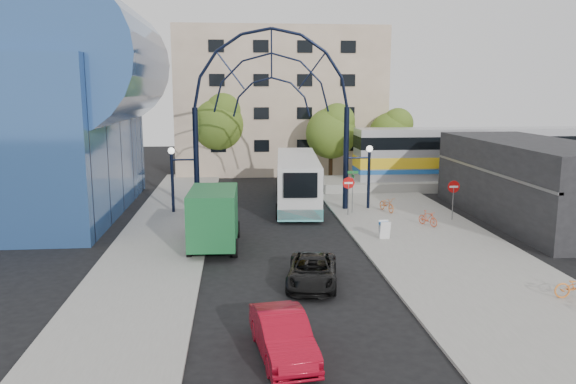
{
  "coord_description": "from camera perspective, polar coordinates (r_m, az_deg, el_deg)",
  "views": [
    {
      "loc": [
        -2.37,
        -23.08,
        8.11
      ],
      "look_at": [
        0.33,
        6.0,
        2.79
      ],
      "focal_mm": 35.0,
      "sensor_mm": 36.0,
      "label": 1
    }
  ],
  "objects": [
    {
      "name": "tree_north_c",
      "position": [
        53.16,
        10.59,
        6.01
      ],
      "size": [
        4.16,
        4.16,
        6.5
      ],
      "color": "#382314",
      "rests_on": "ground"
    },
    {
      "name": "tree_north_b",
      "position": [
        53.1,
        -6.97,
        7.18
      ],
      "size": [
        5.12,
        5.12,
        8.0
      ],
      "color": "#382314",
      "rests_on": "ground"
    },
    {
      "name": "sandwich_board",
      "position": [
        31.02,
        9.77,
        -3.57
      ],
      "size": [
        0.55,
        0.61,
        0.99
      ],
      "color": "white",
      "rests_on": "sidewalk_east"
    },
    {
      "name": "sidewalk_east",
      "position": [
        30.09,
        15.15,
        -5.56
      ],
      "size": [
        8.0,
        56.0,
        0.12
      ],
      "primitive_type": "cube",
      "color": "gray",
      "rests_on": "ground"
    },
    {
      "name": "green_truck",
      "position": [
        29.5,
        -7.46,
        -2.54
      ],
      "size": [
        2.63,
        6.39,
        3.18
      ],
      "rotation": [
        0.0,
        0.0,
        -0.03
      ],
      "color": "black",
      "rests_on": "ground"
    },
    {
      "name": "bike_near_b",
      "position": [
        34.53,
        14.03,
        -2.61
      ],
      "size": [
        1.06,
        1.51,
        0.89
      ],
      "primitive_type": "imported",
      "rotation": [
        0.0,
        0.0,
        0.48
      ],
      "color": "#D54D2A",
      "rests_on": "sidewalk_east"
    },
    {
      "name": "train_car",
      "position": [
        50.59,
        21.02,
        3.73
      ],
      "size": [
        25.1,
        3.05,
        4.2
      ],
      "color": "#B7B7BC",
      "rests_on": "train_platform"
    },
    {
      "name": "street_name_sign",
      "position": [
        36.96,
        6.59,
        0.94
      ],
      "size": [
        0.7,
        0.7,
        2.8
      ],
      "color": "slate",
      "rests_on": "sidewalk_east"
    },
    {
      "name": "apartment_block",
      "position": [
        58.22,
        -1.01,
        9.23
      ],
      "size": [
        20.0,
        12.1,
        14.0
      ],
      "color": "tan",
      "rests_on": "ground"
    },
    {
      "name": "stop_sign",
      "position": [
        36.32,
        6.16,
        0.57
      ],
      "size": [
        0.8,
        0.07,
        2.5
      ],
      "color": "slate",
      "rests_on": "sidewalk_east"
    },
    {
      "name": "bike_near_a",
      "position": [
        37.96,
        10.0,
        -1.25
      ],
      "size": [
        1.06,
        1.92,
        0.96
      ],
      "primitive_type": "imported",
      "rotation": [
        0.0,
        0.0,
        0.24
      ],
      "color": "#D06629",
      "rests_on": "sidewalk_east"
    },
    {
      "name": "gateway_arch",
      "position": [
        37.15,
        -1.67,
        11.01
      ],
      "size": [
        13.64,
        0.44,
        12.1
      ],
      "color": "black",
      "rests_on": "ground"
    },
    {
      "name": "tree_north_a",
      "position": [
        49.86,
        4.55,
        6.26
      ],
      "size": [
        4.48,
        4.48,
        7.0
      ],
      "color": "#382314",
      "rests_on": "ground"
    },
    {
      "name": "train_platform",
      "position": [
        50.91,
        20.84,
        0.93
      ],
      "size": [
        32.0,
        5.0,
        0.8
      ],
      "primitive_type": "cube",
      "color": "gray",
      "rests_on": "ground"
    },
    {
      "name": "plaza_west",
      "position": [
        30.45,
        -12.95,
        -5.28
      ],
      "size": [
        5.0,
        50.0,
        0.12
      ],
      "primitive_type": "cube",
      "color": "gray",
      "rests_on": "ground"
    },
    {
      "name": "black_suv",
      "position": [
        23.83,
        2.47,
        -8.03
      ],
      "size": [
        2.73,
        4.67,
        1.22
      ],
      "primitive_type": "imported",
      "rotation": [
        0.0,
        0.0,
        -0.17
      ],
      "color": "black",
      "rests_on": "ground"
    },
    {
      "name": "commercial_block_east",
      "position": [
        38.25,
        23.48,
        1.03
      ],
      "size": [
        6.0,
        16.0,
        5.0
      ],
      "primitive_type": "cube",
      "color": "black",
      "rests_on": "ground"
    },
    {
      "name": "ground",
      "position": [
        24.58,
        0.54,
        -8.95
      ],
      "size": [
        120.0,
        120.0,
        0.0
      ],
      "primitive_type": "plane",
      "color": "black",
      "rests_on": "ground"
    },
    {
      "name": "transit_hall",
      "position": [
        40.24,
        -24.26,
        7.41
      ],
      "size": [
        16.5,
        18.0,
        14.5
      ],
      "color": "#305592",
      "rests_on": "ground"
    },
    {
      "name": "city_bus",
      "position": [
        39.95,
        0.95,
        1.25
      ],
      "size": [
        3.79,
        12.79,
        3.47
      ],
      "rotation": [
        0.0,
        0.0,
        -0.08
      ],
      "color": "silver",
      "rests_on": "ground"
    },
    {
      "name": "red_sedan",
      "position": [
        17.78,
        -0.52,
        -14.34
      ],
      "size": [
        2.01,
        4.36,
        1.38
      ],
      "primitive_type": "imported",
      "rotation": [
        0.0,
        0.0,
        0.13
      ],
      "color": "maroon",
      "rests_on": "ground"
    },
    {
      "name": "do_not_enter_sign",
      "position": [
        36.2,
        16.46,
        0.14
      ],
      "size": [
        0.76,
        0.07,
        2.48
      ],
      "color": "slate",
      "rests_on": "sidewalk_east"
    }
  ]
}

